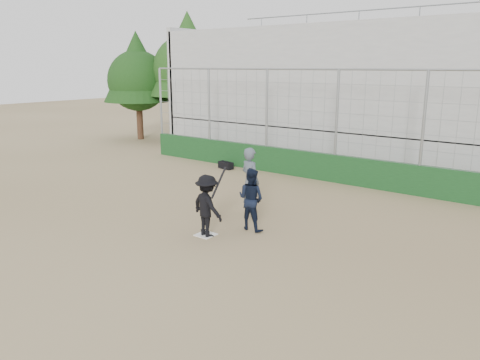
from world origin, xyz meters
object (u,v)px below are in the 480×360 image
Objects in this scene: catcher_crouched at (251,209)px; umpire at (250,185)px; equipment_bag at (226,165)px; batter_at_plate at (207,206)px.

umpire is at bearing 127.18° from catcher_crouched.
equipment_bag is (-4.42, 4.31, -0.73)m from umpire.
umpire reaches higher than catcher_crouched.
batter_at_plate reaches higher than catcher_crouched.
catcher_crouched is (0.57, 1.03, -0.23)m from batter_at_plate.
umpire is 2.44× the size of equipment_bag.
catcher_crouched is 1.55× the size of equipment_bag.
umpire is 6.22m from equipment_bag.
catcher_crouched is 7.42m from equipment_bag.
umpire is (-0.18, 2.02, 0.09)m from batter_at_plate.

